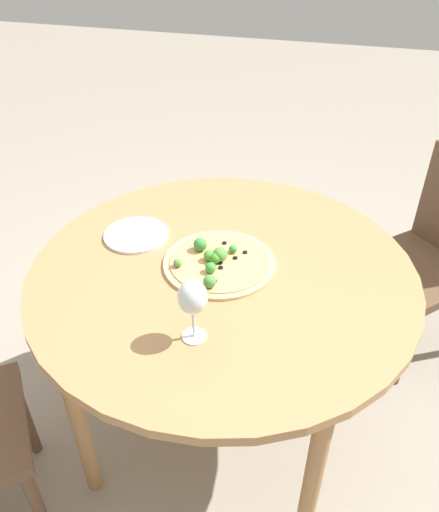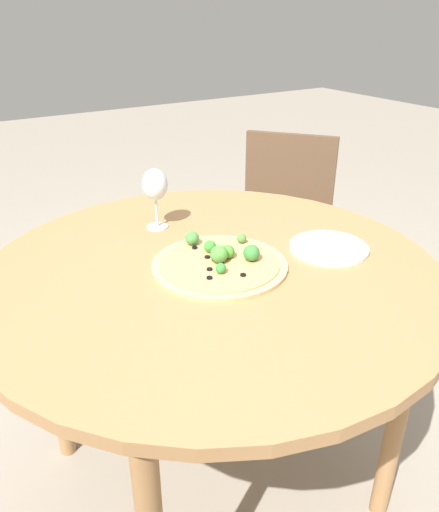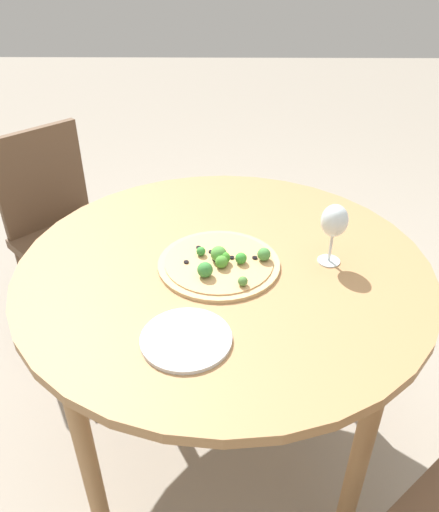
% 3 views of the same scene
% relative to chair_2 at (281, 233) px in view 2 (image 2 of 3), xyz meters
% --- Properties ---
extents(ground_plane, '(12.00, 12.00, 0.00)m').
position_rel_chair_2_xyz_m(ground_plane, '(0.57, -0.69, -0.46)').
color(ground_plane, gray).
extents(dining_table, '(1.13, 1.13, 0.75)m').
position_rel_chair_2_xyz_m(dining_table, '(0.57, -0.69, 0.22)').
color(dining_table, '#A87A4C').
rests_on(dining_table, ground_plane).
extents(chair_2, '(0.56, 0.56, 0.85)m').
position_rel_chair_2_xyz_m(chair_2, '(0.00, 0.00, 0.00)').
color(chair_2, brown).
rests_on(chair_2, ground_plane).
extents(pizza, '(0.33, 0.33, 0.06)m').
position_rel_chair_2_xyz_m(pizza, '(0.58, -0.67, 0.30)').
color(pizza, tan).
rests_on(pizza, dining_table).
extents(wine_glass, '(0.07, 0.07, 0.17)m').
position_rel_chair_2_xyz_m(wine_glass, '(0.28, -0.70, 0.41)').
color(wine_glass, silver).
rests_on(wine_glass, dining_table).
extents(plate_near, '(0.21, 0.21, 0.01)m').
position_rel_chair_2_xyz_m(plate_near, '(0.65, -0.38, 0.30)').
color(plate_near, silver).
rests_on(plate_near, dining_table).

